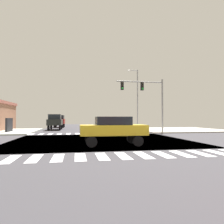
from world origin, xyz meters
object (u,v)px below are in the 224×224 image
object	(u,v)px
traffic_signal_mast	(145,93)
pickup_farside_1	(55,121)
sedan_leading_3	(113,128)
street_lamp	(136,94)
suv_outer_1	(59,120)

from	to	relation	value
traffic_signal_mast	pickup_farside_1	world-z (taller)	traffic_signal_mast
sedan_leading_3	street_lamp	bearing A→B (deg)	-21.01
street_lamp	pickup_farside_1	world-z (taller)	street_lamp
suv_outer_1	traffic_signal_mast	bearing A→B (deg)	124.65
sedan_leading_3	pickup_farside_1	bearing A→B (deg)	15.78
suv_outer_1	sedan_leading_3	bearing A→B (deg)	101.05
traffic_signal_mast	pickup_farside_1	xyz separation A→B (m)	(-11.53, 8.05, -3.61)
traffic_signal_mast	suv_outer_1	size ratio (longest dim) A/B	1.45
street_lamp	sedan_leading_3	world-z (taller)	street_lamp
traffic_signal_mast	street_lamp	xyz separation A→B (m)	(0.87, 6.82, 0.60)
traffic_signal_mast	sedan_leading_3	size ratio (longest dim) A/B	1.55
sedan_leading_3	suv_outer_1	bearing A→B (deg)	11.05
street_lamp	traffic_signal_mast	bearing A→B (deg)	-97.27
traffic_signal_mast	sedan_leading_3	world-z (taller)	traffic_signal_mast
sedan_leading_3	suv_outer_1	distance (m)	28.47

